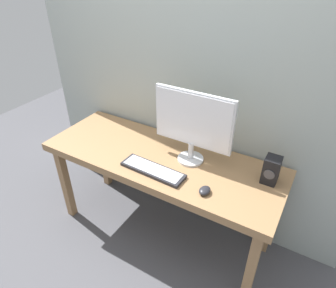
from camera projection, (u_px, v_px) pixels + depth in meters
name	position (u px, v px, depth m)	size (l,w,h in m)	color
ground_plane	(162.00, 229.00, 2.42)	(6.00, 6.00, 0.00)	#4C4C51
wall_back	(188.00, 30.00, 1.85)	(2.52, 0.04, 3.00)	#9EA8A3
desk	(161.00, 165.00, 2.06)	(1.67, 0.61, 0.74)	#936D47
monitor	(193.00, 123.00, 1.84)	(0.53, 0.17, 0.49)	silver
keyboard_primary	(153.00, 170.00, 1.88)	(0.43, 0.14, 0.02)	#232328
mouse	(205.00, 191.00, 1.71)	(0.06, 0.08, 0.03)	#232328
speaker_right	(271.00, 170.00, 1.76)	(0.09, 0.10, 0.17)	black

